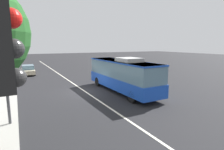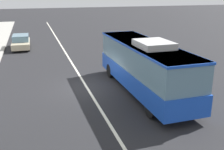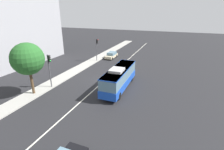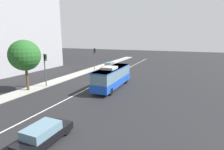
{
  "view_description": "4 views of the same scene",
  "coord_description": "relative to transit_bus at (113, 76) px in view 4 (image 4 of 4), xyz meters",
  "views": [
    {
      "loc": [
        -17.2,
        5.93,
        4.7
      ],
      "look_at": [
        -2.52,
        -1.79,
        1.91
      ],
      "focal_mm": 29.43,
      "sensor_mm": 36.0,
      "label": 1
    },
    {
      "loc": [
        -16.32,
        3.24,
        6.21
      ],
      "look_at": [
        -1.79,
        -1.22,
        1.29
      ],
      "focal_mm": 42.57,
      "sensor_mm": 36.0,
      "label": 2
    },
    {
      "loc": [
        -23.82,
        -10.79,
        11.04
      ],
      "look_at": [
        -0.33,
        -1.49,
        1.33
      ],
      "focal_mm": 26.7,
      "sensor_mm": 36.0,
      "label": 3
    },
    {
      "loc": [
        -25.85,
        -13.42,
        7.59
      ],
      "look_at": [
        -1.2,
        -2.9,
        1.84
      ],
      "focal_mm": 28.06,
      "sensor_mm": 36.0,
      "label": 4
    }
  ],
  "objects": [
    {
      "name": "sedan_beige",
      "position": [
        15.87,
        7.61,
        -1.09
      ],
      "size": [
        4.53,
        1.89,
        1.46
      ],
      "rotation": [
        0.0,
        0.0,
        3.12
      ],
      "color": "#C6B793",
      "rests_on": "ground_plane"
    },
    {
      "name": "street_tree_kerbside_left",
      "position": [
        -6.34,
        10.64,
        3.33
      ],
      "size": [
        4.3,
        4.3,
        7.31
      ],
      "color": "#4C3823",
      "rests_on": "ground_plane"
    },
    {
      "name": "traffic_light_near_corner",
      "position": [
        -3.67,
        9.62,
        1.75
      ],
      "size": [
        0.34,
        0.62,
        5.2
      ],
      "rotation": [
        0.0,
        0.0,
        -1.64
      ],
      "color": "#47474C",
      "rests_on": "ground_plane"
    },
    {
      "name": "sedan_black",
      "position": [
        -15.37,
        -1.08,
        -1.09
      ],
      "size": [
        4.5,
        1.82,
        1.46
      ],
      "rotation": [
        0.0,
        0.0,
        -0.0
      ],
      "color": "black",
      "rests_on": "ground_plane"
    },
    {
      "name": "lane_centre_line",
      "position": [
        1.85,
        3.27,
        -1.8
      ],
      "size": [
        76.0,
        0.16,
        0.01
      ],
      "primitive_type": "cube",
      "color": "silver",
      "rests_on": "ground_plane"
    },
    {
      "name": "sidewalk_kerb",
      "position": [
        1.85,
        10.68,
        -1.74
      ],
      "size": [
        80.0,
        2.64,
        0.14
      ],
      "primitive_type": "cube",
      "color": "#9E9B93",
      "rests_on": "ground_plane"
    },
    {
      "name": "traffic_light_far_corner",
      "position": [
        12.06,
        9.68,
        1.75
      ],
      "size": [
        0.33,
        0.62,
        5.2
      ],
      "rotation": [
        0.0,
        0.0,
        -1.62
      ],
      "color": "#47474C",
      "rests_on": "ground_plane"
    },
    {
      "name": "office_block_background",
      "position": [
        4.73,
        28.12,
        10.09
      ],
      "size": [
        20.42,
        13.88,
        23.8
      ],
      "rotation": [
        0.0,
        0.0,
        -0.01
      ],
      "color": "#939399",
      "rests_on": "ground_plane"
    },
    {
      "name": "ground_plane",
      "position": [
        1.85,
        3.27,
        -1.81
      ],
      "size": [
        160.0,
        160.0,
        0.0
      ],
      "primitive_type": "plane",
      "color": "black"
    },
    {
      "name": "transit_bus",
      "position": [
        0.0,
        0.0,
        0.0
      ],
      "size": [
        10.04,
        2.64,
        3.46
      ],
      "rotation": [
        0.0,
        0.0,
        0.01
      ],
      "color": "#1947B7",
      "rests_on": "ground_plane"
    }
  ]
}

